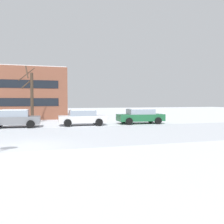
% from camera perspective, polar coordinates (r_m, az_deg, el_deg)
% --- Properties ---
extents(ground_plane, '(120.00, 120.00, 0.00)m').
position_cam_1_polar(ground_plane, '(12.06, -19.67, -7.84)').
color(ground_plane, white).
extents(road_surface, '(80.00, 9.02, 0.00)m').
position_cam_1_polar(road_surface, '(15.52, -19.08, -5.50)').
color(road_surface, silver).
rests_on(road_surface, ground).
extents(parked_car_gray, '(4.03, 2.13, 1.46)m').
position_cam_1_polar(parked_car_gray, '(21.21, -21.80, -1.39)').
color(parked_car_gray, slate).
rests_on(parked_car_gray, ground).
extents(parked_car_white, '(4.16, 2.18, 1.39)m').
position_cam_1_polar(parked_car_white, '(21.54, -6.97, -1.23)').
color(parked_car_white, white).
rests_on(parked_car_white, ground).
extents(parked_car_green, '(4.41, 2.14, 1.44)m').
position_cam_1_polar(parked_car_green, '(23.11, 6.67, -0.91)').
color(parked_car_green, '#1E6038').
rests_on(parked_car_green, ground).
extents(tree_far_left, '(1.53, 1.83, 5.51)m').
position_cam_1_polar(tree_far_left, '(24.48, -18.35, 3.70)').
color(tree_far_left, '#423326').
rests_on(tree_far_left, ground).
extents(building_far_left, '(10.41, 11.94, 6.12)m').
position_cam_1_polar(building_far_left, '(34.60, -20.14, 3.97)').
color(building_far_left, brown).
rests_on(building_far_left, ground).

